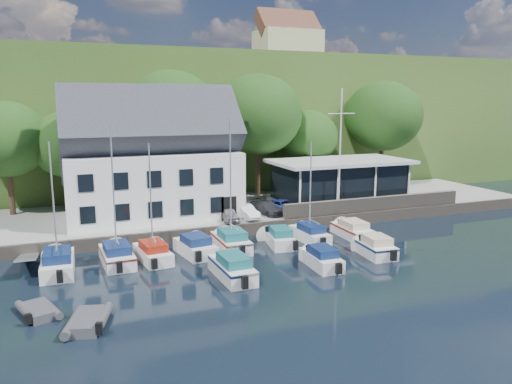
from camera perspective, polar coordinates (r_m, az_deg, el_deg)
ground at (r=31.09m, az=6.98°, el=-9.90°), size 180.00×180.00×0.00m
quay at (r=46.45m, az=-3.30°, el=-2.34°), size 60.00×13.00×1.00m
quay_face at (r=40.49m, az=-0.42°, el=-4.24°), size 60.00×0.30×1.00m
hillside at (r=88.73m, az=-12.45°, el=8.43°), size 160.00×75.00×16.00m
field_patch at (r=98.22m, az=-8.66°, el=13.49°), size 50.00×30.00×0.30m
farmhouse at (r=86.03m, az=3.63°, el=16.67°), size 10.40×7.00×8.20m
harbor_building at (r=43.00m, az=-11.85°, el=2.99°), size 14.40×8.20×8.70m
club_pavilion at (r=49.13m, az=9.51°, el=1.27°), size 13.20×7.20×4.10m
seawall at (r=46.13m, az=13.45°, el=-1.30°), size 18.00×0.50×1.20m
gangway at (r=36.30m, az=-24.52°, el=-7.79°), size 1.20×6.00×1.40m
car_silver at (r=41.03m, az=-3.13°, el=-2.56°), size 1.48×3.26×1.08m
car_white at (r=41.93m, az=-1.21°, el=-2.23°), size 1.65×3.56×1.13m
car_dgrey at (r=43.42m, az=1.17°, el=-1.81°), size 2.44×4.07×1.10m
car_blue at (r=44.19m, az=3.20°, el=-1.56°), size 2.04×3.66×1.18m
flagpole at (r=44.35m, az=9.59°, el=4.65°), size 2.59×0.20×10.79m
tree_0 at (r=47.46m, az=-26.47°, el=3.44°), size 7.14×7.14×9.75m
tree_1 at (r=47.14m, az=-20.53°, el=3.29°), size 6.49×6.49×8.87m
tree_2 at (r=49.27m, az=-9.55°, el=6.29°), size 9.24×9.24×12.63m
tree_3 at (r=51.22m, az=0.21°, el=6.47°), size 9.09×9.09×12.42m
tree_4 at (r=54.07m, az=5.94°, el=4.68°), size 6.41×6.41×8.77m
tree_5 at (r=58.62m, az=14.24°, el=6.42°), size 8.73×8.73×11.94m
boat_r1_0 at (r=33.31m, az=-22.18°, el=-0.89°), size 2.37×6.78×9.34m
boat_r1_1 at (r=33.82m, az=-15.94°, el=-0.66°), size 2.32×6.47×8.99m
boat_r1_2 at (r=33.97m, az=-11.94°, el=-0.92°), size 2.60×6.09×8.41m
boat_r1_3 at (r=35.60m, az=-6.99°, el=-5.99°), size 2.86×5.88×1.48m
boat_r1_4 at (r=35.70m, az=-2.93°, el=0.67°), size 2.18×6.14×9.43m
boat_r1_5 at (r=37.64m, az=2.69°, el=-5.07°), size 2.68×5.66×1.41m
boat_r1_6 at (r=38.33m, az=6.24°, el=0.48°), size 1.98×6.14×8.35m
boat_r1_7 at (r=40.67m, az=10.93°, el=-4.10°), size 2.11×5.98×1.37m
boat_r2_2 at (r=30.94m, az=-2.75°, el=-8.42°), size 2.08×6.47×1.55m
boat_r2_3 at (r=33.22m, az=7.46°, el=-7.31°), size 1.99×5.52×1.38m
boat_r2_4 at (r=36.19m, az=13.44°, el=-5.95°), size 2.41×5.15×1.47m
dinghy_0 at (r=28.26m, az=-23.61°, el=-12.17°), size 2.46×3.16×0.65m
dinghy_1 at (r=26.11m, az=-18.64°, el=-13.61°), size 2.70×3.57×0.74m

